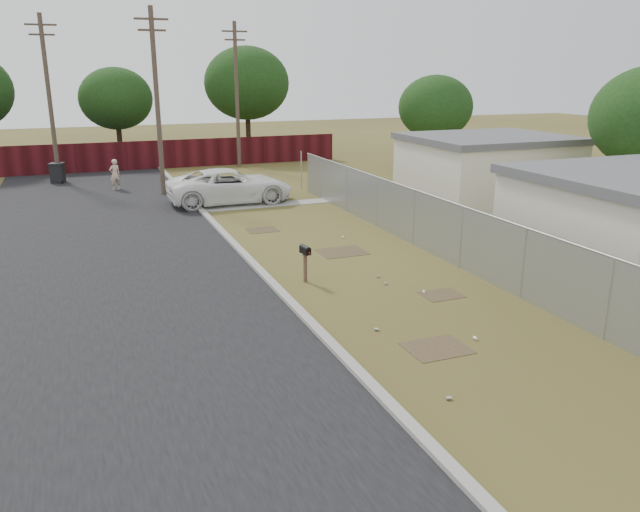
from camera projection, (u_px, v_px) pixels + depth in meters
name	position (u px, v px, depth m)	size (l,w,h in m)	color
ground	(372.00, 279.00, 18.90)	(120.00, 120.00, 0.00)	brown
street	(119.00, 236.00, 23.72)	(15.10, 60.00, 0.12)	black
chainlink_fence	(444.00, 236.00, 20.67)	(0.10, 27.06, 2.02)	#989AA0
privacy_fence	(110.00, 157.00, 38.86)	(30.00, 0.12, 1.80)	#450E14
utility_poles	(152.00, 96.00, 34.72)	(12.60, 8.24, 9.00)	brown
houses	(559.00, 189.00, 24.63)	(9.30, 17.24, 3.10)	silver
horizon_trees	(220.00, 94.00, 38.89)	(33.32, 31.94, 7.78)	#2F2315
mailbox	(305.00, 253.00, 18.36)	(0.23, 0.49, 1.13)	brown
pickup_truck	(230.00, 186.00, 29.48)	(2.72, 5.89, 1.64)	white
pedestrian	(115.00, 174.00, 32.85)	(0.59, 0.39, 1.61)	beige
trash_bin	(57.00, 173.00, 34.86)	(0.90, 0.97, 1.12)	black
scattered_litter	(383.00, 291.00, 17.69)	(3.01, 11.92, 0.07)	white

